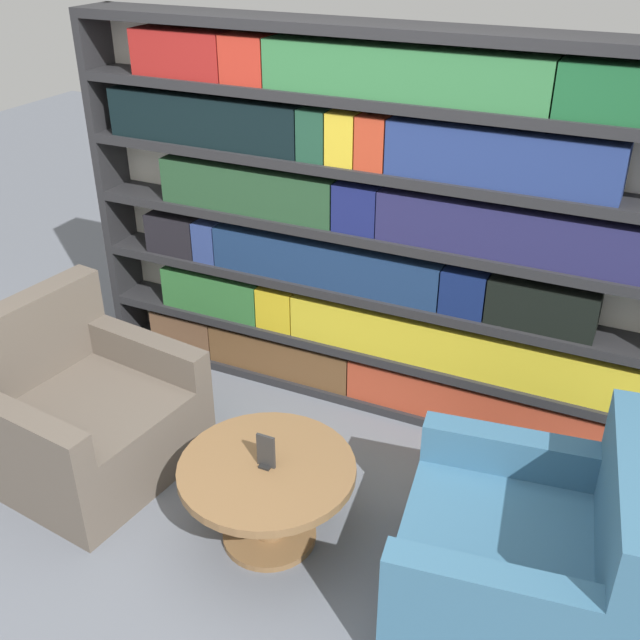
# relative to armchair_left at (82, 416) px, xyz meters

# --- Properties ---
(ground_plane) EXTENTS (14.00, 14.00, 0.00)m
(ground_plane) POSITION_rel_armchair_left_xyz_m (1.00, -0.34, -0.28)
(ground_plane) COLOR slate
(bookshelf) EXTENTS (3.19, 0.30, 2.02)m
(bookshelf) POSITION_rel_armchair_left_xyz_m (1.01, 1.15, 0.72)
(bookshelf) COLOR silver
(bookshelf) RESTS_ON ground_plane
(armchair_left) EXTENTS (0.95, 0.98, 0.84)m
(armchair_left) POSITION_rel_armchair_left_xyz_m (0.00, 0.00, 0.00)
(armchair_left) COLOR brown
(armchair_left) RESTS_ON ground_plane
(armchair_right) EXTENTS (0.97, 0.99, 0.84)m
(armchair_right) POSITION_rel_armchair_left_xyz_m (2.16, 0.00, 0.00)
(armchair_right) COLOR #386684
(armchair_right) RESTS_ON ground_plane
(coffee_table) EXTENTS (0.76, 0.76, 0.41)m
(coffee_table) POSITION_rel_armchair_left_xyz_m (1.08, -0.07, 0.01)
(coffee_table) COLOR brown
(coffee_table) RESTS_ON ground_plane
(table_sign) EXTENTS (0.08, 0.06, 0.16)m
(table_sign) POSITION_rel_armchair_left_xyz_m (1.08, -0.07, 0.20)
(table_sign) COLOR black
(table_sign) RESTS_ON coffee_table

